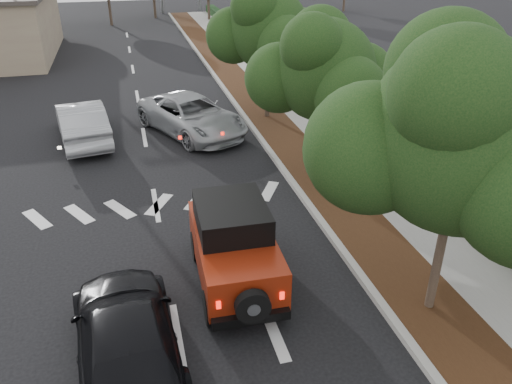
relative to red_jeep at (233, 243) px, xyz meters
name	(u,v)px	position (x,y,z in m)	size (l,w,h in m)	color
ground	(179,339)	(-1.57, -1.74, -1.03)	(120.00, 120.00, 0.00)	black
curb	(251,126)	(3.03, 10.26, -0.96)	(0.20, 70.00, 0.15)	#9E9B93
planting_strip	(273,124)	(4.03, 10.26, -0.97)	(1.80, 70.00, 0.12)	black
sidewalk	(314,121)	(5.93, 10.26, -0.97)	(2.00, 70.00, 0.12)	gray
hedge	(343,111)	(7.33, 10.26, -0.63)	(0.80, 70.00, 0.80)	black
transmission_tower	(181,12)	(4.43, 46.26, -1.03)	(7.00, 4.00, 28.00)	slate
street_tree_near	(428,309)	(4.03, -2.24, -1.03)	(3.80, 3.80, 5.92)	black
street_tree_mid	(318,178)	(4.03, 4.76, -1.03)	(3.20, 3.20, 5.32)	black
street_tree_far	(267,118)	(4.03, 11.26, -1.03)	(3.40, 3.40, 5.62)	black
light_pole_a	(26,68)	(-8.07, 24.26, -1.03)	(2.00, 0.22, 9.00)	slate
light_pole_b	(34,35)	(-9.07, 36.26, -1.03)	(2.00, 0.22, 9.00)	slate
red_jeep	(233,243)	(0.00, 0.00, 0.00)	(1.89, 4.02, 2.03)	black
silver_suv_ahead	(192,115)	(0.46, 10.26, -0.25)	(2.58, 5.61, 1.56)	#9A9DA1
black_suv_oncoming	(127,337)	(-2.57, -2.17, -0.33)	(1.95, 4.80, 1.39)	black
silver_sedan_oncoming	(82,122)	(-3.96, 10.47, -0.21)	(1.73, 4.97, 1.64)	#A4A7AC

